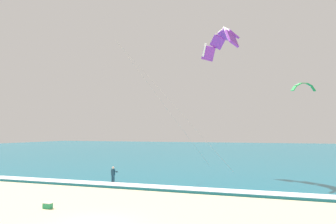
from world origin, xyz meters
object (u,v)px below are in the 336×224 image
cooler_box (48,205)px  kitesurfer (113,174)px  surfboard (113,184)px  kite_primary (222,41)px  kite_distant (304,86)px

cooler_box → kitesurfer: bearing=94.3°
surfboard → kitesurfer: bearing=79.3°
surfboard → kitesurfer: (0.00, 0.02, 0.91)m
surfboard → kitesurfer: size_ratio=0.86×
kite_primary → kite_distant: kite_primary is taller
kite_primary → cooler_box: kite_primary is taller
cooler_box → surfboard: bearing=94.4°
kitesurfer → kite_primary: (9.56, 6.37, 13.95)m
kitesurfer → kite_primary: kite_primary is taller
kitesurfer → cooler_box: bearing=-85.7°
kite_primary → kite_distant: 36.02m
kite_primary → cooler_box: (-8.78, -16.61, -14.69)m
kite_distant → cooler_box: kite_distant is taller
kite_primary → kite_distant: bearing=73.3°
surfboard → kitesurfer: 0.91m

